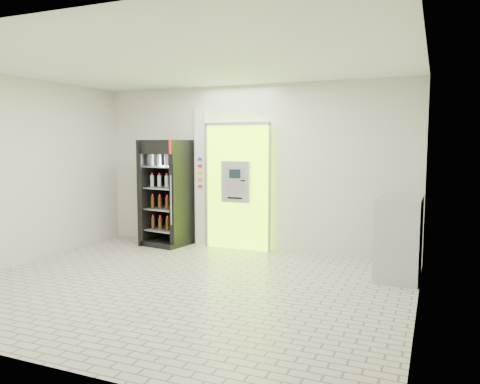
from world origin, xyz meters
The scene contains 7 objects.
ground centered at (0.00, 0.00, 0.00)m, with size 6.00×6.00×0.00m, color #C0B39F.
room_shell centered at (0.00, 0.00, 1.84)m, with size 6.00×6.00×6.00m.
atm_assembly centered at (-0.20, 2.41, 1.17)m, with size 1.30×0.24×2.33m.
pillar centered at (-0.98, 2.45, 1.30)m, with size 0.22×0.11×2.60m.
beverage_cooler centered at (-1.58, 2.16, 0.96)m, with size 0.85×0.80×2.01m.
steel_cabinet centered at (2.69, 1.52, 0.59)m, with size 0.62×0.90×1.19m.
exit_sign centered at (2.99, 1.40, 2.12)m, with size 0.02×0.22×0.26m.
Camera 1 is at (3.15, -5.46, 1.95)m, focal length 35.00 mm.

